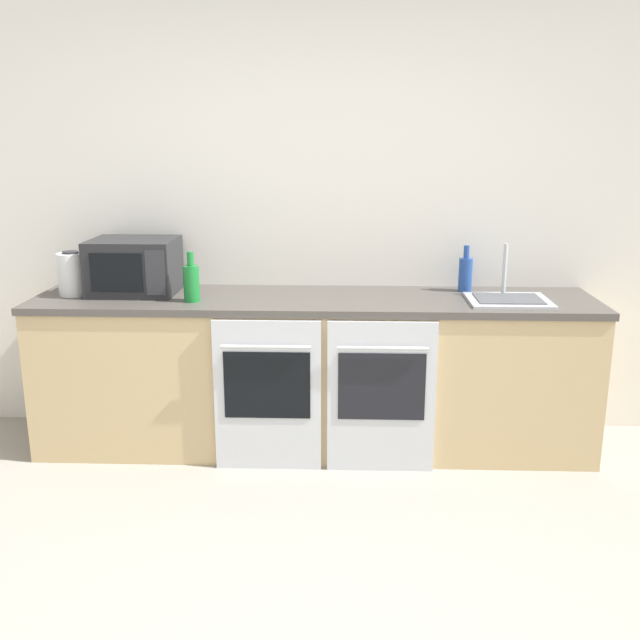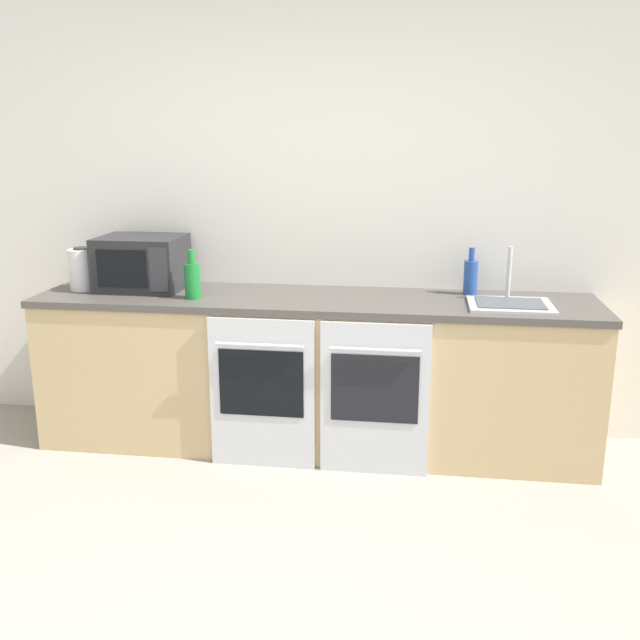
{
  "view_description": "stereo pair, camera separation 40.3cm",
  "coord_description": "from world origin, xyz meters",
  "px_view_note": "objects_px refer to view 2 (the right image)",
  "views": [
    {
      "loc": [
        0.18,
        -2.07,
        1.78
      ],
      "look_at": [
        0.03,
        1.84,
        0.76
      ],
      "focal_mm": 40.0,
      "sensor_mm": 36.0,
      "label": 1
    },
    {
      "loc": [
        0.58,
        -2.03,
        1.78
      ],
      "look_at": [
        0.03,
        1.84,
        0.76
      ],
      "focal_mm": 40.0,
      "sensor_mm": 36.0,
      "label": 2
    }
  ],
  "objects_px": {
    "oven_right": "(375,398)",
    "microwave": "(142,263)",
    "oven_left": "(262,393)",
    "bottle_blue": "(471,276)",
    "kettle": "(83,269)",
    "sink": "(510,303)",
    "bottle_green": "(192,279)"
  },
  "relations": [
    {
      "from": "oven_right",
      "to": "microwave",
      "type": "relative_size",
      "value": 1.75
    },
    {
      "from": "oven_left",
      "to": "bottle_blue",
      "type": "bearing_deg",
      "value": 25.67
    },
    {
      "from": "microwave",
      "to": "kettle",
      "type": "distance_m",
      "value": 0.35
    },
    {
      "from": "sink",
      "to": "oven_left",
      "type": "bearing_deg",
      "value": -168.31
    },
    {
      "from": "oven_left",
      "to": "microwave",
      "type": "height_order",
      "value": "microwave"
    },
    {
      "from": "oven_right",
      "to": "bottle_green",
      "type": "bearing_deg",
      "value": 168.57
    },
    {
      "from": "kettle",
      "to": "sink",
      "type": "bearing_deg",
      "value": -1.78
    },
    {
      "from": "bottle_green",
      "to": "sink",
      "type": "xyz_separation_m",
      "value": [
        1.73,
        0.06,
        -0.09
      ]
    },
    {
      "from": "microwave",
      "to": "sink",
      "type": "xyz_separation_m",
      "value": [
        2.1,
        -0.14,
        -0.14
      ]
    },
    {
      "from": "microwave",
      "to": "sink",
      "type": "distance_m",
      "value": 2.11
    },
    {
      "from": "oven_left",
      "to": "kettle",
      "type": "distance_m",
      "value": 1.32
    },
    {
      "from": "oven_right",
      "to": "bottle_blue",
      "type": "bearing_deg",
      "value": 46.74
    },
    {
      "from": "oven_left",
      "to": "bottle_green",
      "type": "xyz_separation_m",
      "value": [
        -0.43,
        0.21,
        0.57
      ]
    },
    {
      "from": "oven_left",
      "to": "bottle_blue",
      "type": "distance_m",
      "value": 1.35
    },
    {
      "from": "sink",
      "to": "microwave",
      "type": "bearing_deg",
      "value": 176.17
    },
    {
      "from": "microwave",
      "to": "sink",
      "type": "bearing_deg",
      "value": -3.83
    },
    {
      "from": "oven_right",
      "to": "bottle_blue",
      "type": "distance_m",
      "value": 0.93
    },
    {
      "from": "oven_left",
      "to": "kettle",
      "type": "xyz_separation_m",
      "value": [
        -1.14,
        0.35,
        0.58
      ]
    },
    {
      "from": "bottle_green",
      "to": "oven_right",
      "type": "bearing_deg",
      "value": -11.43
    },
    {
      "from": "microwave",
      "to": "bottle_green",
      "type": "relative_size",
      "value": 1.75
    },
    {
      "from": "bottle_blue",
      "to": "kettle",
      "type": "bearing_deg",
      "value": -175.24
    },
    {
      "from": "microwave",
      "to": "sink",
      "type": "height_order",
      "value": "microwave"
    },
    {
      "from": "kettle",
      "to": "oven_left",
      "type": "bearing_deg",
      "value": -16.91
    },
    {
      "from": "oven_left",
      "to": "oven_right",
      "type": "distance_m",
      "value": 0.61
    },
    {
      "from": "kettle",
      "to": "bottle_blue",
      "type": "bearing_deg",
      "value": 4.76
    },
    {
      "from": "oven_right",
      "to": "kettle",
      "type": "relative_size",
      "value": 3.34
    },
    {
      "from": "oven_right",
      "to": "microwave",
      "type": "distance_m",
      "value": 1.59
    },
    {
      "from": "bottle_green",
      "to": "sink",
      "type": "height_order",
      "value": "sink"
    },
    {
      "from": "oven_left",
      "to": "oven_right",
      "type": "bearing_deg",
      "value": 0.0
    },
    {
      "from": "microwave",
      "to": "oven_right",
      "type": "bearing_deg",
      "value": -16.28
    },
    {
      "from": "oven_left",
      "to": "microwave",
      "type": "bearing_deg",
      "value": 152.8
    },
    {
      "from": "bottle_green",
      "to": "bottle_blue",
      "type": "height_order",
      "value": "bottle_green"
    }
  ]
}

